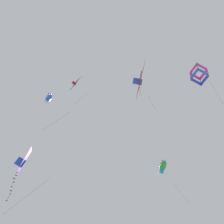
{
  "coord_description": "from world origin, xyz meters",
  "views": [
    {
      "loc": [
        15.59,
        -3.01,
        13.7
      ],
      "look_at": [
        -1.11,
        -1.64,
        34.7
      ],
      "focal_mm": 43.88,
      "sensor_mm": 36.0,
      "label": 1
    }
  ],
  "objects_px": {
    "kite_delta_highest": "(140,80)",
    "kite_fish_mid_left": "(49,98)",
    "kite_delta_near_left": "(75,83)",
    "kite_delta_low_drifter": "(23,161)",
    "kite_fish_upper_right": "(163,166)",
    "kite_box_near_right": "(199,74)"
  },
  "relations": [
    {
      "from": "kite_box_near_right",
      "to": "kite_delta_low_drifter",
      "type": "xyz_separation_m",
      "value": [
        -5.75,
        -15.89,
        -7.32
      ]
    },
    {
      "from": "kite_delta_near_left",
      "to": "kite_delta_highest",
      "type": "bearing_deg",
      "value": -150.96
    },
    {
      "from": "kite_delta_highest",
      "to": "kite_delta_low_drifter",
      "type": "distance_m",
      "value": 12.47
    },
    {
      "from": "kite_delta_highest",
      "to": "kite_fish_upper_right",
      "type": "distance_m",
      "value": 13.27
    },
    {
      "from": "kite_delta_highest",
      "to": "kite_box_near_right",
      "type": "bearing_deg",
      "value": -89.61
    },
    {
      "from": "kite_delta_near_left",
      "to": "kite_delta_low_drifter",
      "type": "height_order",
      "value": "kite_delta_near_left"
    },
    {
      "from": "kite_delta_near_left",
      "to": "kite_delta_highest",
      "type": "xyz_separation_m",
      "value": [
        3.17,
        6.1,
        -3.68
      ]
    },
    {
      "from": "kite_delta_highest",
      "to": "kite_fish_upper_right",
      "type": "height_order",
      "value": "kite_fish_upper_right"
    },
    {
      "from": "kite_delta_near_left",
      "to": "kite_fish_upper_right",
      "type": "height_order",
      "value": "kite_delta_near_left"
    },
    {
      "from": "kite_delta_low_drifter",
      "to": "kite_box_near_right",
      "type": "bearing_deg",
      "value": -133.49
    },
    {
      "from": "kite_delta_near_left",
      "to": "kite_box_near_right",
      "type": "relative_size",
      "value": 0.87
    },
    {
      "from": "kite_delta_low_drifter",
      "to": "kite_fish_upper_right",
      "type": "xyz_separation_m",
      "value": [
        -6.21,
        14.5,
        5.75
      ]
    },
    {
      "from": "kite_delta_near_left",
      "to": "kite_fish_mid_left",
      "type": "relative_size",
      "value": 0.89
    },
    {
      "from": "kite_fish_upper_right",
      "to": "kite_box_near_right",
      "type": "bearing_deg",
      "value": -179.94
    },
    {
      "from": "kite_delta_highest",
      "to": "kite_fish_upper_right",
      "type": "bearing_deg",
      "value": -24.21
    },
    {
      "from": "kite_box_near_right",
      "to": "kite_fish_mid_left",
      "type": "xyz_separation_m",
      "value": [
        -1.56,
        -14.11,
        -3.46
      ]
    },
    {
      "from": "kite_fish_upper_right",
      "to": "kite_delta_near_left",
      "type": "bearing_deg",
      "value": 123.66
    },
    {
      "from": "kite_delta_highest",
      "to": "kite_fish_mid_left",
      "type": "bearing_deg",
      "value": 73.06
    },
    {
      "from": "kite_box_near_right",
      "to": "kite_fish_upper_right",
      "type": "distance_m",
      "value": 12.15
    },
    {
      "from": "kite_box_near_right",
      "to": "kite_fish_upper_right",
      "type": "height_order",
      "value": "kite_box_near_right"
    },
    {
      "from": "kite_delta_highest",
      "to": "kite_fish_mid_left",
      "type": "height_order",
      "value": "kite_delta_highest"
    },
    {
      "from": "kite_delta_near_left",
      "to": "kite_fish_upper_right",
      "type": "xyz_separation_m",
      "value": [
        -9.18,
        10.84,
        -2.71
      ]
    }
  ]
}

